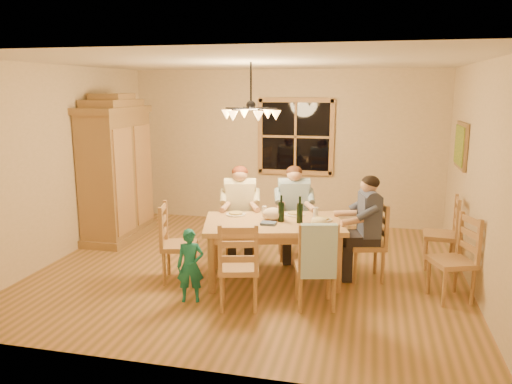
% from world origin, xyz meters
% --- Properties ---
extents(floor, '(5.50, 5.50, 0.00)m').
position_xyz_m(floor, '(0.00, 0.00, 0.00)').
color(floor, olive).
rests_on(floor, ground).
extents(ceiling, '(5.50, 5.00, 0.02)m').
position_xyz_m(ceiling, '(0.00, 0.00, 2.70)').
color(ceiling, white).
rests_on(ceiling, wall_back).
extents(wall_back, '(5.50, 0.02, 2.70)m').
position_xyz_m(wall_back, '(0.00, 2.50, 1.35)').
color(wall_back, beige).
rests_on(wall_back, floor).
extents(wall_left, '(0.02, 5.00, 2.70)m').
position_xyz_m(wall_left, '(-2.75, 0.00, 1.35)').
color(wall_left, beige).
rests_on(wall_left, floor).
extents(wall_right, '(0.02, 5.00, 2.70)m').
position_xyz_m(wall_right, '(2.75, 0.00, 1.35)').
color(wall_right, beige).
rests_on(wall_right, floor).
extents(window, '(1.30, 0.06, 1.30)m').
position_xyz_m(window, '(0.20, 2.47, 1.55)').
color(window, black).
rests_on(window, wall_back).
extents(painting, '(0.06, 0.78, 0.64)m').
position_xyz_m(painting, '(2.71, 1.20, 1.60)').
color(painting, olive).
rests_on(painting, wall_right).
extents(chandelier, '(0.77, 0.68, 0.71)m').
position_xyz_m(chandelier, '(-0.00, 0.00, 2.08)').
color(chandelier, black).
rests_on(chandelier, ceiling).
extents(armoire, '(0.66, 1.40, 2.30)m').
position_xyz_m(armoire, '(-2.42, 0.92, 1.06)').
color(armoire, olive).
rests_on(armoire, floor).
extents(dining_table, '(1.89, 1.42, 0.76)m').
position_xyz_m(dining_table, '(0.36, -0.30, 0.66)').
color(dining_table, tan).
rests_on(dining_table, floor).
extents(chair_far_left, '(0.53, 0.52, 0.99)m').
position_xyz_m(chair_far_left, '(-0.25, 0.37, 0.30)').
color(chair_far_left, '#9D7845').
rests_on(chair_far_left, floor).
extents(chair_far_right, '(0.53, 0.52, 0.99)m').
position_xyz_m(chair_far_right, '(0.48, 0.55, 0.30)').
color(chair_far_right, '#9D7845').
rests_on(chair_far_right, floor).
extents(chair_near_left, '(0.53, 0.52, 0.99)m').
position_xyz_m(chair_near_left, '(0.14, -1.18, 0.30)').
color(chair_near_left, '#9D7845').
rests_on(chair_near_left, floor).
extents(chair_near_right, '(0.53, 0.52, 0.99)m').
position_xyz_m(chair_near_right, '(0.96, -0.97, 0.30)').
color(chair_near_right, '#9D7845').
rests_on(chair_near_right, floor).
extents(chair_end_left, '(0.52, 0.53, 0.99)m').
position_xyz_m(chair_end_left, '(-0.78, -0.59, 0.30)').
color(chair_end_left, '#9D7845').
rests_on(chair_end_left, floor).
extents(chair_end_right, '(0.52, 0.53, 0.99)m').
position_xyz_m(chair_end_right, '(1.50, -0.01, 0.30)').
color(chair_end_right, '#9D7845').
rests_on(chair_end_right, floor).
extents(adult_woman, '(0.47, 0.50, 0.87)m').
position_xyz_m(adult_woman, '(-0.25, 0.37, 0.84)').
color(adult_woman, beige).
rests_on(adult_woman, floor).
extents(adult_plaid_man, '(0.47, 0.50, 0.87)m').
position_xyz_m(adult_plaid_man, '(0.48, 0.55, 0.84)').
color(adult_plaid_man, '#316387').
rests_on(adult_plaid_man, floor).
extents(adult_slate_man, '(0.50, 0.47, 0.87)m').
position_xyz_m(adult_slate_man, '(1.50, -0.01, 0.84)').
color(adult_slate_man, '#414A69').
rests_on(adult_slate_man, floor).
extents(towel, '(0.39, 0.19, 0.58)m').
position_xyz_m(towel, '(1.01, -1.16, 0.70)').
color(towel, '#ADD6EA').
rests_on(towel, chair_near_right).
extents(wine_bottle_a, '(0.08, 0.08, 0.33)m').
position_xyz_m(wine_bottle_a, '(0.45, -0.28, 0.93)').
color(wine_bottle_a, black).
rests_on(wine_bottle_a, dining_table).
extents(wine_bottle_b, '(0.08, 0.08, 0.33)m').
position_xyz_m(wine_bottle_b, '(0.68, -0.29, 0.93)').
color(wine_bottle_b, black).
rests_on(wine_bottle_b, dining_table).
extents(plate_woman, '(0.26, 0.26, 0.02)m').
position_xyz_m(plate_woman, '(-0.18, -0.10, 0.77)').
color(plate_woman, white).
rests_on(plate_woman, dining_table).
extents(plate_plaid, '(0.26, 0.26, 0.02)m').
position_xyz_m(plate_plaid, '(0.57, 0.06, 0.77)').
color(plate_plaid, white).
rests_on(plate_plaid, dining_table).
extents(plate_slate, '(0.26, 0.26, 0.02)m').
position_xyz_m(plate_slate, '(0.94, -0.12, 0.77)').
color(plate_slate, white).
rests_on(plate_slate, dining_table).
extents(wine_glass_a, '(0.06, 0.06, 0.14)m').
position_xyz_m(wine_glass_a, '(0.20, -0.11, 0.83)').
color(wine_glass_a, silver).
rests_on(wine_glass_a, dining_table).
extents(wine_glass_b, '(0.06, 0.06, 0.14)m').
position_xyz_m(wine_glass_b, '(0.85, -0.03, 0.83)').
color(wine_glass_b, silver).
rests_on(wine_glass_b, dining_table).
extents(cap, '(0.20, 0.20, 0.11)m').
position_xyz_m(cap, '(0.94, -0.40, 0.82)').
color(cap, beige).
rests_on(cap, dining_table).
extents(napkin, '(0.21, 0.18, 0.03)m').
position_xyz_m(napkin, '(0.33, -0.46, 0.78)').
color(napkin, '#485C85').
rests_on(napkin, dining_table).
extents(cloth_bundle, '(0.28, 0.22, 0.15)m').
position_xyz_m(cloth_bundle, '(0.34, -0.22, 0.84)').
color(cloth_bundle, beige).
rests_on(cloth_bundle, dining_table).
extents(child, '(0.35, 0.28, 0.84)m').
position_xyz_m(child, '(-0.42, -1.16, 0.42)').
color(child, '#1B7970').
rests_on(child, floor).
extents(chair_spare_front, '(0.55, 0.56, 0.99)m').
position_xyz_m(chair_spare_front, '(2.45, -0.45, 0.30)').
color(chair_spare_front, '#9D7845').
rests_on(chair_spare_front, floor).
extents(chair_spare_back, '(0.45, 0.47, 0.99)m').
position_xyz_m(chair_spare_back, '(2.45, 0.63, 0.30)').
color(chair_spare_back, '#9D7845').
rests_on(chair_spare_back, floor).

